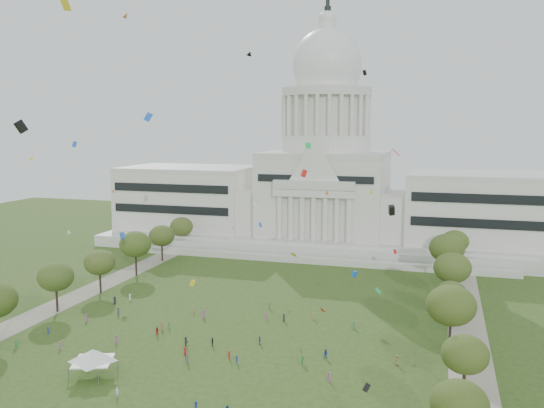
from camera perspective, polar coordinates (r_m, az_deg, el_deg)
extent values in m
plane|color=#324A19|center=(112.31, -6.85, -15.28)|extent=(400.00, 400.00, 0.00)
cube|color=beige|center=(217.75, 5.30, -3.35)|extent=(160.00, 60.00, 4.00)
cube|color=beige|center=(186.43, 3.28, -5.54)|extent=(130.00, 3.00, 2.00)
cube|color=beige|center=(193.70, 3.84, -4.58)|extent=(140.00, 3.00, 5.00)
cube|color=silver|center=(231.74, -8.16, 0.53)|extent=(50.00, 34.00, 22.00)
cube|color=silver|center=(210.95, 20.10, -0.57)|extent=(50.00, 34.00, 22.00)
cube|color=silver|center=(220.04, -1.73, -0.56)|extent=(12.00, 26.00, 16.00)
cube|color=silver|center=(209.52, 12.43, -1.17)|extent=(12.00, 26.00, 16.00)
cube|color=silver|center=(214.27, 5.31, 0.80)|extent=(44.00, 38.00, 28.00)
cube|color=silver|center=(194.46, 4.15, 1.05)|extent=(28.00, 3.00, 2.40)
cube|color=black|center=(216.13, -10.08, 0.51)|extent=(46.00, 0.40, 11.00)
cube|color=black|center=(193.68, 20.42, -0.70)|extent=(46.00, 0.40, 11.00)
cylinder|color=silver|center=(212.80, 5.37, 5.99)|extent=(32.00, 32.00, 6.00)
cylinder|color=silver|center=(212.73, 5.41, 8.68)|extent=(28.00, 28.00, 14.00)
cylinder|color=beige|center=(213.04, 5.44, 10.97)|extent=(32.40, 32.40, 3.00)
cylinder|color=silver|center=(213.42, 5.45, 12.44)|extent=(22.00, 22.00, 8.00)
ellipsoid|color=silver|center=(213.79, 5.47, 13.51)|extent=(25.00, 25.00, 26.20)
cylinder|color=silver|center=(215.57, 5.52, 17.08)|extent=(6.00, 6.00, 5.00)
ellipsoid|color=silver|center=(216.07, 5.53, 17.87)|extent=(6.40, 6.40, 5.12)
cylinder|color=black|center=(216.62, 5.54, 18.65)|extent=(2.40, 2.40, 2.00)
cylinder|color=black|center=(217.21, 5.55, 19.43)|extent=(1.40, 1.40, 4.50)
cube|color=gray|center=(159.70, -18.57, -8.58)|extent=(8.00, 160.00, 0.04)
cube|color=gray|center=(132.19, 18.80, -12.04)|extent=(8.00, 160.00, 0.04)
ellipsoid|color=#354814|center=(83.26, 18.06, -18.33)|extent=(7.67, 7.67, 6.27)
cylinder|color=black|center=(101.72, 18.46, -16.68)|extent=(0.56, 0.56, 4.92)
ellipsoid|color=#3A4E18|center=(99.71, 18.59, -13.94)|extent=(7.58, 7.58, 6.20)
cylinder|color=black|center=(147.48, -20.53, -8.94)|extent=(0.56, 0.56, 5.47)
ellipsoid|color=#364D1B|center=(145.97, -20.64, -6.76)|extent=(8.42, 8.42, 6.89)
cylinder|color=black|center=(119.20, 17.20, -12.59)|extent=(0.56, 0.56, 6.20)
ellipsoid|color=#3A4C18|center=(117.11, 17.33, -9.57)|extent=(9.55, 9.55, 7.82)
cylinder|color=black|center=(159.95, -16.64, -7.50)|extent=(0.56, 0.56, 5.27)
ellipsoid|color=#41511F|center=(158.60, -16.72, -5.55)|extent=(8.12, 8.12, 6.65)
cylinder|color=black|center=(135.60, 17.24, -10.46)|extent=(0.56, 0.56, 4.56)
ellipsoid|color=#3A501E|center=(134.20, 17.32, -8.50)|extent=(7.01, 7.01, 5.74)
cylinder|color=black|center=(175.07, -13.31, -5.94)|extent=(0.56, 0.56, 6.03)
ellipsoid|color=#355017|center=(173.69, -13.38, -3.89)|extent=(9.29, 9.29, 7.60)
cylinder|color=black|center=(150.29, 17.34, -8.38)|extent=(0.56, 0.56, 5.97)
ellipsoid|color=#3D501D|center=(148.69, 17.44, -6.04)|extent=(9.19, 9.19, 7.52)
cylinder|color=black|center=(191.52, -10.83, -4.79)|extent=(0.56, 0.56, 5.41)
ellipsoid|color=#38491A|center=(190.37, -10.87, -3.10)|extent=(8.33, 8.33, 6.81)
cylinder|color=black|center=(169.70, 16.85, -6.44)|extent=(0.56, 0.56, 6.37)
ellipsoid|color=#354917|center=(168.21, 16.94, -4.21)|extent=(9.82, 9.82, 8.03)
cylinder|color=black|center=(208.10, -8.93, -3.75)|extent=(0.56, 0.56, 5.32)
ellipsoid|color=#3C4B1A|center=(207.06, -8.96, -2.22)|extent=(8.19, 8.19, 6.70)
cylinder|color=black|center=(187.30, 17.60, -5.29)|extent=(0.56, 0.56, 5.47)
ellipsoid|color=#355017|center=(186.11, 17.68, -3.55)|extent=(8.42, 8.42, 6.89)
cylinder|color=#4C4C4C|center=(109.48, -19.53, -15.56)|extent=(0.12, 0.12, 2.67)
cylinder|color=#4C4C4C|center=(106.27, -16.81, -16.18)|extent=(0.12, 0.12, 2.67)
cylinder|color=#4C4C4C|center=(113.94, -17.70, -14.54)|extent=(0.12, 0.12, 2.67)
cylinder|color=#4C4C4C|center=(110.86, -15.06, -15.08)|extent=(0.12, 0.12, 2.67)
cube|color=white|center=(109.54, -17.31, -14.64)|extent=(8.21, 8.21, 0.21)
pyramid|color=white|center=(109.10, -17.33, -14.06)|extent=(11.50, 11.50, 2.13)
imported|color=olive|center=(112.21, 12.26, -14.89)|extent=(0.94, 1.13, 1.97)
imported|color=navy|center=(113.02, 5.36, -14.59)|extent=(1.04, 0.82, 1.88)
imported|color=navy|center=(110.67, -3.53, -15.17)|extent=(0.57, 1.03, 1.55)
imported|color=#26262B|center=(119.10, -5.92, -13.43)|extent=(0.60, 1.06, 1.77)
imported|color=#4C4C51|center=(119.78, -8.52, -13.31)|extent=(1.74, 1.83, 1.95)
imported|color=navy|center=(95.10, -7.55, -19.23)|extent=(0.70, 0.90, 1.63)
imported|color=silver|center=(101.79, -15.08, -17.52)|extent=(0.69, 0.56, 1.68)
imported|color=#B21E1E|center=(126.39, -11.33, -12.26)|extent=(0.97, 0.69, 1.83)
imported|color=#33723F|center=(110.13, 3.04, -15.22)|extent=(0.98, 1.29, 1.78)
imported|color=navy|center=(119.36, -1.23, -13.36)|extent=(0.67, 1.06, 1.71)
cube|color=#33723F|center=(128.15, -24.02, -12.57)|extent=(0.44, 0.50, 1.59)
cube|color=#B21E1E|center=(113.11, -4.26, -14.67)|extent=(0.45, 0.46, 1.50)
cube|color=#33723F|center=(128.77, 8.10, -11.82)|extent=(0.50, 0.34, 1.76)
cube|color=#994C8C|center=(138.59, -17.92, -10.70)|extent=(0.29, 0.47, 1.75)
cube|color=silver|center=(151.92, -13.89, -8.93)|extent=(0.34, 0.47, 1.61)
cube|color=#994C8C|center=(124.30, -20.27, -13.00)|extent=(0.50, 0.48, 1.61)
cube|color=olive|center=(139.46, -7.81, -10.27)|extent=(0.44, 0.53, 1.72)
cube|color=#33723F|center=(150.40, -15.27, -9.15)|extent=(0.49, 0.50, 1.64)
cube|color=#4C4C51|center=(111.75, -8.40, -14.92)|extent=(0.42, 0.55, 1.85)
cube|color=#994C8C|center=(133.45, -0.58, -11.10)|extent=(0.45, 0.38, 1.46)
cube|color=olive|center=(133.63, 4.12, -11.04)|extent=(0.34, 0.48, 1.68)
cube|color=#994C8C|center=(104.09, 5.67, -16.70)|extent=(0.49, 0.52, 1.67)
cube|color=#994C8C|center=(135.19, -6.80, -10.79)|extent=(0.38, 0.55, 1.95)
cube|color=#994C8C|center=(124.12, -15.18, -12.80)|extent=(0.52, 0.45, 1.66)
cube|color=#B21E1E|center=(115.62, -8.61, -14.20)|extent=(0.44, 0.31, 1.58)
cube|color=olive|center=(129.33, -10.84, -11.79)|extent=(0.42, 0.53, 1.75)
cube|color=#26262B|center=(132.23, 1.18, -11.21)|extent=(0.30, 0.47, 1.75)
cube|color=#4C4C51|center=(140.63, -0.25, -10.02)|extent=(0.41, 0.54, 1.81)
cube|color=#33723F|center=(129.81, -10.17, -11.72)|extent=(0.47, 0.52, 1.67)
cube|color=navy|center=(133.76, -21.30, -11.60)|extent=(0.45, 0.43, 1.45)
cube|color=#4C4C51|center=(141.18, -14.99, -10.22)|extent=(0.57, 0.47, 1.85)
cube|color=#26262B|center=(149.44, -15.32, -9.21)|extent=(0.39, 0.55, 1.90)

